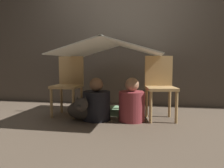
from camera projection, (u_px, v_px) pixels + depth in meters
The scene contains 9 objects.
ground_plane at pixel (109, 122), 2.75m from camera, with size 8.80×8.80×0.00m, color brown.
wall_back at pixel (122, 33), 3.79m from camera, with size 7.00×0.05×2.50m.
chair_left at pixel (69, 83), 3.10m from camera, with size 0.38×0.38×0.84m.
chair_right at pixel (160, 84), 2.87m from camera, with size 0.43×0.43×0.84m.
sheet_canopy at pixel (112, 48), 2.87m from camera, with size 1.29×1.34×0.20m.
person_front at pixel (96, 103), 2.83m from camera, with size 0.36×0.36×0.55m.
person_second at pixel (132, 104), 2.78m from camera, with size 0.33×0.33×0.56m.
dog at pixel (85, 110), 2.78m from camera, with size 0.51×0.41×0.34m.
floor_cushion at pixel (113, 111), 3.16m from camera, with size 0.37×0.29×0.10m.
Camera 1 is at (0.53, -2.64, 0.74)m, focal length 35.00 mm.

